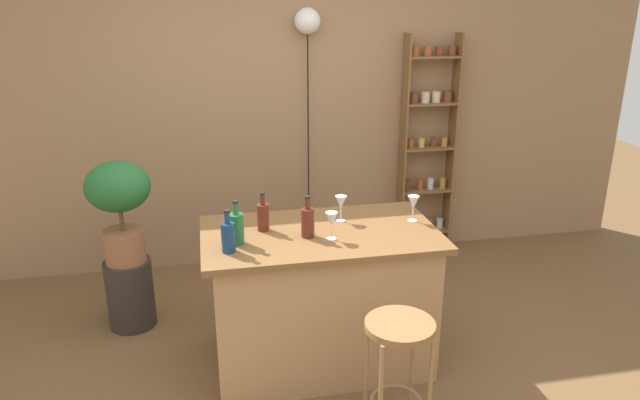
% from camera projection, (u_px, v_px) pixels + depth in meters
% --- Properties ---
extents(ground, '(12.00, 12.00, 0.00)m').
position_uv_depth(ground, '(330.00, 387.00, 3.47)').
color(ground, brown).
extents(back_wall, '(6.40, 0.10, 2.80)m').
position_uv_depth(back_wall, '(280.00, 100.00, 4.81)').
color(back_wall, '#997551').
rests_on(back_wall, ground).
extents(kitchen_counter, '(1.40, 0.81, 0.89)m').
position_uv_depth(kitchen_counter, '(320.00, 297.00, 3.60)').
color(kitchen_counter, tan).
rests_on(kitchen_counter, ground).
extents(bar_stool, '(0.35, 0.35, 0.69)m').
position_uv_depth(bar_stool, '(399.00, 353.00, 2.92)').
color(bar_stool, '#997047').
rests_on(bar_stool, ground).
extents(spice_shelf, '(0.47, 0.17, 1.93)m').
position_uv_depth(spice_shelf, '(428.00, 144.00, 5.04)').
color(spice_shelf, brown).
rests_on(spice_shelf, ground).
extents(plant_stool, '(0.32, 0.32, 0.49)m').
position_uv_depth(plant_stool, '(130.00, 293.00, 4.07)').
color(plant_stool, '#2D2823').
rests_on(plant_stool, ground).
extents(potted_plant, '(0.42, 0.38, 0.71)m').
position_uv_depth(potted_plant, '(119.00, 201.00, 3.84)').
color(potted_plant, '#935B3D').
rests_on(potted_plant, plant_stool).
extents(bottle_wine_red, '(0.08, 0.08, 0.25)m').
position_uv_depth(bottle_wine_red, '(308.00, 222.00, 3.35)').
color(bottle_wine_red, '#5B2319').
rests_on(bottle_wine_red, kitchen_counter).
extents(bottle_soda_blue, '(0.08, 0.08, 0.24)m').
position_uv_depth(bottle_soda_blue, '(228.00, 236.00, 3.15)').
color(bottle_soda_blue, navy).
rests_on(bottle_soda_blue, kitchen_counter).
extents(bottle_sauce_amber, '(0.08, 0.08, 0.26)m').
position_uv_depth(bottle_sauce_amber, '(237.00, 228.00, 3.26)').
color(bottle_sauce_amber, '#236638').
rests_on(bottle_sauce_amber, kitchen_counter).
extents(bottle_olive_oil, '(0.07, 0.07, 0.24)m').
position_uv_depth(bottle_olive_oil, '(263.00, 216.00, 3.45)').
color(bottle_olive_oil, '#5B2319').
rests_on(bottle_olive_oil, kitchen_counter).
extents(wine_glass_left, '(0.07, 0.07, 0.16)m').
position_uv_depth(wine_glass_left, '(331.00, 220.00, 3.31)').
color(wine_glass_left, silver).
rests_on(wine_glass_left, kitchen_counter).
extents(wine_glass_center, '(0.07, 0.07, 0.16)m').
position_uv_depth(wine_glass_center, '(413.00, 203.00, 3.58)').
color(wine_glass_center, silver).
rests_on(wine_glass_center, kitchen_counter).
extents(wine_glass_right, '(0.07, 0.07, 0.16)m').
position_uv_depth(wine_glass_right, '(341.00, 203.00, 3.58)').
color(wine_glass_right, silver).
rests_on(wine_glass_right, kitchen_counter).
extents(pendant_globe_light, '(0.21, 0.21, 2.13)m').
position_uv_depth(pendant_globe_light, '(307.00, 25.00, 4.55)').
color(pendant_globe_light, black).
rests_on(pendant_globe_light, ground).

